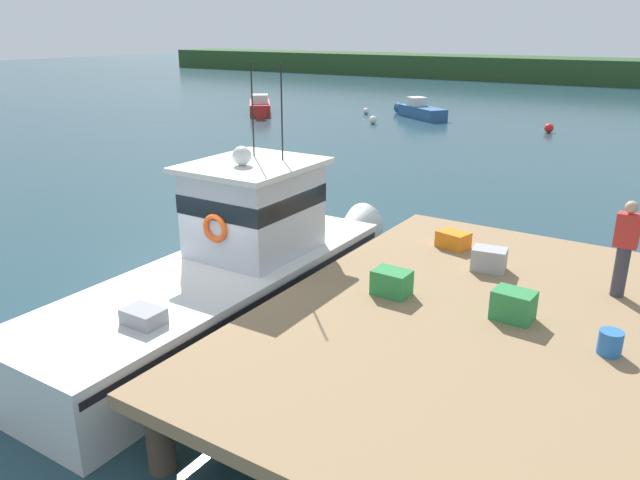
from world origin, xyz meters
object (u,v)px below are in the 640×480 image
crate_stack_near_edge (392,282)px  moored_boat_mid_harbor (419,111)px  mooring_buoy_spare_mooring (549,128)px  mooring_buoy_inshore (373,120)px  main_fishing_boat (236,271)px  moored_boat_outer_mooring (260,107)px  crate_stack_mid_dock (453,240)px  crate_single_far (513,305)px  deckhand_by_the_boat (625,247)px  mooring_buoy_channel_marker (366,111)px  crate_single_by_cleat (489,259)px  bait_bucket (610,343)px

crate_stack_near_edge → moored_boat_mid_harbor: size_ratio=0.13×
moored_boat_mid_harbor → mooring_buoy_spare_mooring: (8.41, -1.61, -0.18)m
mooring_buoy_inshore → moored_boat_mid_harbor: bearing=73.2°
main_fishing_boat → moored_boat_outer_mooring: size_ratio=2.11×
main_fishing_boat → crate_stack_mid_dock: bearing=43.2°
crate_single_far → deckhand_by_the_boat: bearing=56.3°
main_fishing_boat → mooring_buoy_inshore: (-9.94, 24.22, -0.78)m
deckhand_by_the_boat → mooring_buoy_inshore: deckhand_by_the_boat is taller
mooring_buoy_channel_marker → deckhand_by_the_boat: bearing=-53.7°
mooring_buoy_inshore → mooring_buoy_channel_marker: mooring_buoy_inshore is taller
crate_stack_near_edge → moored_boat_outer_mooring: bearing=132.2°
crate_single_by_cleat → crate_single_far: 2.00m
moored_boat_mid_harbor → mooring_buoy_channel_marker: size_ratio=11.35×
bait_bucket → deckhand_by_the_boat: bearing=95.5°
crate_stack_mid_dock → crate_single_far: size_ratio=1.00×
main_fishing_boat → mooring_buoy_channel_marker: size_ratio=24.25×
moored_boat_mid_harbor → crate_stack_near_edge: bearing=-66.8°
crate_stack_near_edge → crate_stack_mid_dock: size_ratio=1.00×
moored_boat_outer_mooring → mooring_buoy_channel_marker: size_ratio=11.51×
bait_bucket → mooring_buoy_spare_mooring: bait_bucket is taller
mooring_buoy_spare_mooring → mooring_buoy_inshore: bearing=-166.4°
crate_stack_mid_dock → bait_bucket: 4.46m
deckhand_by_the_boat → mooring_buoy_spare_mooring: size_ratio=3.31×
bait_bucket → mooring_buoy_spare_mooring: bearing=104.6°
crate_stack_mid_dock → deckhand_by_the_boat: deckhand_by_the_boat is taller
crate_stack_mid_dock → mooring_buoy_inshore: 24.98m
crate_single_by_cleat → mooring_buoy_spare_mooring: size_ratio=1.22×
deckhand_by_the_boat → mooring_buoy_channel_marker: bearing=126.3°
main_fishing_boat → deckhand_by_the_boat: bearing=19.5°
crate_single_by_cleat → deckhand_by_the_boat: 2.26m
crate_single_by_cleat → crate_stack_mid_dock: (-1.00, 0.81, -0.04)m
crate_single_far → mooring_buoy_inshore: bearing=122.4°
crate_single_far → moored_boat_outer_mooring: size_ratio=0.13×
moored_boat_outer_mooring → crate_stack_near_edge: bearing=-47.8°
deckhand_by_the_boat → mooring_buoy_spare_mooring: deckhand_by_the_boat is taller
crate_single_by_cleat → mooring_buoy_channel_marker: 30.50m
moored_boat_mid_harbor → mooring_buoy_inshore: bearing=-106.8°
mooring_buoy_inshore → bait_bucket: bearing=-55.6°
bait_bucket → moored_boat_mid_harbor: size_ratio=0.07×
mooring_buoy_inshore → moored_boat_outer_mooring: bearing=-178.0°
bait_bucket → crate_stack_mid_dock: bearing=139.2°
main_fishing_boat → crate_single_far: 5.19m
crate_stack_mid_dock → moored_boat_mid_harbor: (-11.95, 25.16, -0.94)m
crate_stack_mid_dock → crate_single_far: bearing=-52.8°
moored_boat_mid_harbor → mooring_buoy_inshore: (-1.19, -3.95, -0.20)m
mooring_buoy_inshore → crate_single_far: bearing=-57.6°
crate_stack_near_edge → crate_single_by_cleat: 2.19m
moored_boat_mid_harbor → bait_bucket: bearing=-61.4°
deckhand_by_the_boat → mooring_buoy_inshore: bearing=126.6°
main_fishing_boat → deckhand_by_the_boat: (6.36, 2.25, 1.05)m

